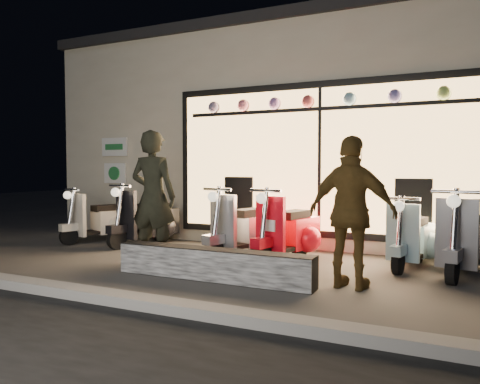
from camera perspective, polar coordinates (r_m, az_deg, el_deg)
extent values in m
plane|color=#383533|center=(6.64, -1.76, -9.34)|extent=(40.00, 40.00, 0.00)
cube|color=slate|center=(4.99, -12.54, -12.90)|extent=(40.00, 0.25, 0.12)
cube|color=beige|center=(11.19, 10.00, 5.93)|extent=(10.00, 6.00, 4.00)
cube|color=black|center=(11.49, 10.10, 16.44)|extent=(10.20, 6.20, 0.20)
cube|color=black|center=(8.05, 9.80, 3.88)|extent=(5.45, 0.06, 2.65)
cube|color=#FFBF6B|center=(8.02, 9.72, 3.89)|extent=(5.20, 0.04, 2.40)
cube|color=black|center=(8.04, 9.70, 9.96)|extent=(4.90, 0.06, 0.06)
cube|color=white|center=(10.15, -15.03, 5.33)|extent=(0.65, 0.04, 0.38)
cube|color=white|center=(10.14, -14.98, 2.22)|extent=(0.55, 0.04, 0.42)
cube|color=black|center=(5.97, -3.33, -8.79)|extent=(2.66, 0.28, 0.40)
cylinder|color=black|center=(7.01, -3.25, -7.22)|extent=(0.19, 0.37, 0.35)
cylinder|color=black|center=(7.79, 2.07, -6.18)|extent=(0.21, 0.38, 0.35)
cube|color=silver|center=(7.10, -2.04, -3.75)|extent=(0.48, 0.19, 0.86)
cube|color=silver|center=(7.67, 1.59, -4.66)|extent=(0.61, 0.82, 0.48)
cube|color=black|center=(7.56, 1.10, -2.55)|extent=(0.43, 0.64, 0.13)
sphere|color=#FFF2CC|center=(6.90, -3.33, -0.56)|extent=(0.19, 0.19, 0.16)
cylinder|color=black|center=(6.71, 2.66, -7.67)|extent=(0.18, 0.37, 0.35)
cylinder|color=black|center=(7.57, 7.30, -6.48)|extent=(0.20, 0.37, 0.35)
cube|color=red|center=(6.83, 3.74, -4.05)|extent=(0.48, 0.18, 0.85)
cube|color=red|center=(7.45, 6.90, -4.93)|extent=(0.59, 0.81, 0.48)
cube|color=black|center=(7.33, 6.49, -2.76)|extent=(0.42, 0.63, 0.12)
sphere|color=#FFF2CC|center=(6.60, 2.62, -0.75)|extent=(0.19, 0.19, 0.16)
cylinder|color=black|center=(8.41, -14.81, -5.59)|extent=(0.18, 0.37, 0.36)
cylinder|color=black|center=(9.08, -9.54, -4.90)|extent=(0.20, 0.37, 0.36)
cube|color=black|center=(8.49, -13.67, -2.72)|extent=(0.49, 0.17, 0.86)
cube|color=black|center=(8.98, -10.05, -3.58)|extent=(0.59, 0.81, 0.48)
cube|color=black|center=(8.88, -10.56, -1.76)|extent=(0.41, 0.64, 0.13)
sphere|color=#FFF2CC|center=(8.32, -14.94, -0.03)|extent=(0.19, 0.19, 0.16)
cylinder|color=black|center=(9.14, -20.16, -5.08)|extent=(0.20, 0.34, 0.33)
cylinder|color=black|center=(9.58, -14.89, -4.63)|extent=(0.22, 0.35, 0.33)
cube|color=beige|center=(9.18, -19.05, -2.66)|extent=(0.44, 0.21, 0.79)
cube|color=beige|center=(9.51, -15.41, -3.47)|extent=(0.61, 0.77, 0.44)
cube|color=black|center=(9.43, -15.94, -1.87)|extent=(0.44, 0.60, 0.12)
sphere|color=#FFF2CC|center=(9.06, -20.30, -0.36)|extent=(0.19, 0.19, 0.14)
cylinder|color=black|center=(6.59, 18.70, -8.15)|extent=(0.15, 0.34, 0.33)
cylinder|color=black|center=(7.50, 20.78, -6.84)|extent=(0.17, 0.34, 0.33)
cube|color=#9BC9DB|center=(6.72, 19.24, -4.71)|extent=(0.45, 0.14, 0.79)
cube|color=#9BC9DB|center=(7.38, 20.62, -5.41)|extent=(0.51, 0.73, 0.44)
cube|color=black|center=(7.25, 20.47, -3.41)|extent=(0.36, 0.58, 0.12)
sphere|color=#FFF2CC|center=(6.48, 18.79, -1.65)|extent=(0.17, 0.17, 0.14)
cylinder|color=black|center=(6.26, 24.45, -8.67)|extent=(0.17, 0.38, 0.36)
cylinder|color=black|center=(7.30, 26.03, -7.06)|extent=(0.19, 0.38, 0.36)
cube|color=#56585E|center=(6.41, 24.91, -4.62)|extent=(0.50, 0.16, 0.88)
cube|color=#56585E|center=(7.16, 25.93, -5.43)|extent=(0.57, 0.82, 0.49)
cube|color=black|center=(7.02, 25.85, -3.12)|extent=(0.40, 0.64, 0.13)
sphere|color=#FFF2CC|center=(6.14, 24.60, -1.02)|extent=(0.19, 0.19, 0.16)
imported|color=black|center=(7.13, -10.54, -0.53)|extent=(0.76, 0.54, 1.97)
imported|color=brown|center=(5.60, 13.48, -2.44)|extent=(1.10, 0.59, 1.79)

